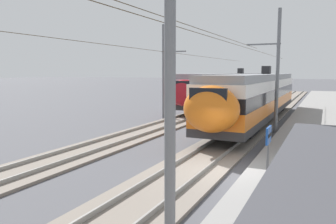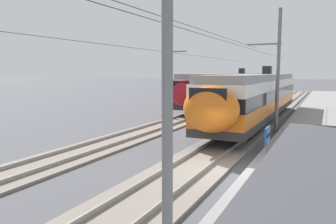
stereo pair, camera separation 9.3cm
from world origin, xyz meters
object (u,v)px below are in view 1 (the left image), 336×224
catenary_mast_west (165,63)px  platform_sign (268,145)px  train_near_platform (257,95)px  catenary_mast_far_side (165,70)px  train_far_track (231,86)px  catenary_mast_mid (276,69)px  handbag_near_sign (271,183)px  potted_plant_platform_edge (305,162)px

catenary_mast_west → platform_sign: size_ratio=18.65×
catenary_mast_west → platform_sign: catenary_mast_west is taller
train_near_platform → catenary_mast_far_side: 7.98m
train_near_platform → train_far_track: (14.59, 5.93, 0.01)m
catenary_mast_mid → platform_sign: (-12.94, -1.59, -2.37)m
handbag_near_sign → potted_plant_platform_edge: bearing=-23.9°
catenary_mast_mid → train_near_platform: bearing=27.3°
catenary_mast_mid → platform_sign: size_ratio=18.65×
potted_plant_platform_edge → train_near_platform: bearing=17.5°
potted_plant_platform_edge → catenary_mast_west: bearing=159.0°
train_near_platform → catenary_mast_west: bearing=-175.0°
catenary_mast_west → potted_plant_platform_edge: 7.82m
catenary_mast_west → potted_plant_platform_edge: (6.56, -2.52, -3.45)m
catenary_mast_west → handbag_near_sign: bearing=-19.7°
catenary_mast_west → catenary_mast_far_side: catenary_mast_west is taller
train_near_platform → potted_plant_platform_edge: train_near_platform is taller
catenary_mast_west → platform_sign: (3.81, -1.59, -2.35)m
catenary_mast_mid → platform_sign: catenary_mast_mid is taller
train_far_track → platform_sign: (-30.99, -9.31, -0.39)m
catenary_mast_west → train_far_track: bearing=12.5°
catenary_mast_far_side → train_near_platform: bearing=-85.4°
train_far_track → catenary_mast_mid: 19.73m
handbag_near_sign → potted_plant_platform_edge: (2.06, -0.92, 0.29)m
catenary_mast_far_side → handbag_near_sign: (-15.10, -11.11, -3.70)m
potted_plant_platform_edge → train_far_track: bearing=19.9°
platform_sign → handbag_near_sign: (0.68, -0.01, -1.38)m
train_near_platform → potted_plant_platform_edge: bearing=-162.5°
platform_sign → potted_plant_platform_edge: platform_sign is taller
train_near_platform → catenary_mast_far_side: catenary_mast_far_side is taller
train_near_platform → catenary_mast_far_side: size_ratio=0.63×
train_far_track → train_near_platform: bearing=-157.9°
catenary_mast_west → catenary_mast_mid: 16.75m
train_far_track → catenary_mast_west: (-34.80, -7.72, 1.96)m
train_far_track → catenary_mast_mid: (-18.05, -7.72, 1.98)m
catenary_mast_mid → platform_sign: 13.25m
train_far_track → potted_plant_platform_edge: bearing=-160.1°
train_far_track → catenary_mast_far_side: bearing=173.3°
train_near_platform → catenary_mast_west: 20.39m
platform_sign → potted_plant_platform_edge: size_ratio=2.68×
train_near_platform → catenary_mast_west: size_ratio=0.63×
handbag_near_sign → catenary_mast_west: bearing=160.3°
train_near_platform → catenary_mast_mid: bearing=-152.7°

